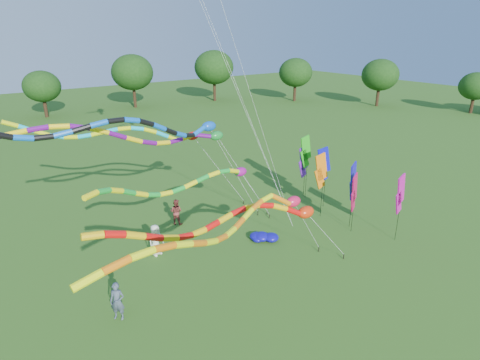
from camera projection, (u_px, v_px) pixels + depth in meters
ground at (309, 273)px, 21.13m from camera, size 160.00×160.00×0.00m
tree_ring at (351, 166)px, 20.78m from camera, size 120.43×123.68×9.54m
tube_kite_red at (241, 219)px, 17.43m from camera, size 13.30×1.14×6.30m
tube_kite_orange at (240, 221)px, 15.63m from camera, size 13.75×4.68×6.92m
tube_kite_purple at (139, 136)px, 20.20m from camera, size 15.76×1.14×8.77m
tube_kite_blue at (150, 129)px, 19.58m from camera, size 14.44×2.23×8.94m
tube_kite_cyan at (132, 134)px, 23.98m from camera, size 13.79×2.63×8.04m
tube_kite_green at (197, 180)px, 20.75m from camera, size 12.69×4.45×6.70m
banner_pole_magenta_b at (400, 194)px, 23.19m from camera, size 1.15×0.30×4.33m
banner_pole_green at (306, 152)px, 29.22m from camera, size 1.16×0.12×4.90m
banner_pole_blue_b at (323, 164)px, 27.83m from camera, size 1.15×0.34×4.50m
banner_pole_magenta_a at (354, 193)px, 24.33m from camera, size 1.09×0.55×3.98m
banner_pole_violet at (303, 162)px, 29.70m from camera, size 1.16×0.26×4.08m
banner_pole_blue_a at (353, 181)px, 24.73m from camera, size 1.11×0.51×4.49m
banner_pole_orange at (321, 171)px, 26.22m from camera, size 1.16×0.17×4.59m
blue_nylon_heap at (259, 237)px, 24.26m from camera, size 1.72×1.67×0.55m
person_a at (156, 240)px, 22.55m from camera, size 1.02×0.79×1.84m
person_b at (117, 301)px, 17.49m from camera, size 0.78×0.77×1.81m
person_c at (176, 212)px, 26.16m from camera, size 1.04×1.07×1.73m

